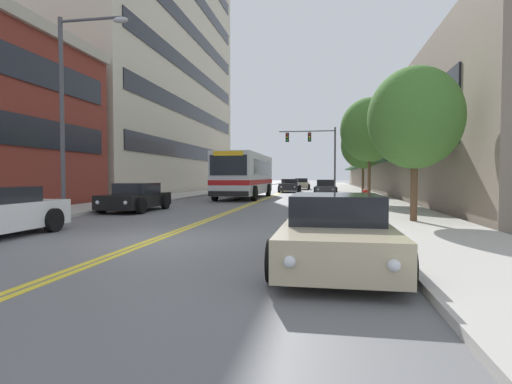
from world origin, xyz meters
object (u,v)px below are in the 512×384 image
object	(u,v)px
car_dark_grey_parked_right_mid	(325,188)
street_tree_right_near	(415,118)
street_tree_right_mid	(370,130)
city_bus	(245,174)
car_charcoal_moving_lead	(290,186)
street_lamp_left_near	(72,97)
car_black_parked_left_far	(136,198)
car_beige_parked_right_foreground	(336,232)
traffic_signal_mast	(316,146)
car_champagne_moving_second	(302,184)
car_slate_blue_parked_left_near	(237,186)
fire_hydrant	(365,199)
street_tree_right_far	(363,144)

from	to	relation	value
car_dark_grey_parked_right_mid	street_tree_right_near	bearing A→B (deg)	-82.65
street_tree_right_mid	city_bus	bearing A→B (deg)	144.00
car_charcoal_moving_lead	street_lamp_left_near	xyz separation A→B (m)	(-5.56, -27.68, 3.82)
city_bus	car_black_parked_left_far	size ratio (longest dim) A/B	2.46
car_beige_parked_right_foreground	traffic_signal_mast	xyz separation A→B (m)	(-1.12, 33.95, 4.08)
city_bus	car_champagne_moving_second	xyz separation A→B (m)	(3.00, 20.39, -1.17)
car_dark_grey_parked_right_mid	traffic_signal_mast	bearing A→B (deg)	99.96
traffic_signal_mast	street_tree_right_near	distance (m)	27.71
traffic_signal_mast	car_beige_parked_right_foreground	bearing A→B (deg)	-88.11
car_slate_blue_parked_left_near	street_lamp_left_near	xyz separation A→B (m)	(-0.56, -25.04, 3.83)
car_slate_blue_parked_left_near	car_beige_parked_right_foreground	bearing A→B (deg)	-74.34
car_charcoal_moving_lead	street_lamp_left_near	bearing A→B (deg)	-101.35
city_bus	fire_hydrant	size ratio (longest dim) A/B	11.81
car_charcoal_moving_lead	traffic_signal_mast	world-z (taller)	traffic_signal_mast
car_dark_grey_parked_right_mid	fire_hydrant	world-z (taller)	car_dark_grey_parked_right_mid
street_tree_right_near	car_beige_parked_right_foreground	bearing A→B (deg)	-112.36
car_beige_parked_right_foreground	car_charcoal_moving_lead	bearing A→B (deg)	96.29
car_champagne_moving_second	street_tree_right_mid	size ratio (longest dim) A/B	0.71
city_bus	fire_hydrant	xyz separation A→B (m)	(7.56, -10.89, -1.23)
car_black_parked_left_far	car_champagne_moving_second	size ratio (longest dim) A/B	1.04
city_bus	car_charcoal_moving_lead	bearing A→B (deg)	79.07
car_champagne_moving_second	street_tree_right_far	distance (m)	16.26
car_charcoal_moving_lead	traffic_signal_mast	bearing A→B (deg)	5.50
car_beige_parked_right_foreground	street_tree_right_mid	distance (m)	16.40
car_charcoal_moving_lead	car_champagne_moving_second	bearing A→B (deg)	85.24
car_slate_blue_parked_left_near	traffic_signal_mast	xyz separation A→B (m)	(7.59, 2.89, 4.04)
car_dark_grey_parked_right_mid	car_slate_blue_parked_left_near	bearing A→B (deg)	162.16
car_dark_grey_parked_right_mid	car_champagne_moving_second	world-z (taller)	car_champagne_moving_second
car_charcoal_moving_lead	car_beige_parked_right_foreground	bearing A→B (deg)	-83.71
city_bus	fire_hydrant	bearing A→B (deg)	-55.23
car_champagne_moving_second	traffic_signal_mast	distance (m)	9.39
traffic_signal_mast	car_charcoal_moving_lead	bearing A→B (deg)	-174.50
car_champagne_moving_second	street_lamp_left_near	size ratio (longest dim) A/B	0.56
street_tree_right_near	car_slate_blue_parked_left_near	bearing A→B (deg)	114.90
city_bus	street_lamp_left_near	world-z (taller)	street_lamp_left_near
city_bus	car_slate_blue_parked_left_near	bearing A→B (deg)	106.35
street_lamp_left_near	fire_hydrant	world-z (taller)	street_lamp_left_near
car_slate_blue_parked_left_near	street_tree_right_mid	distance (m)	19.09
car_slate_blue_parked_left_near	street_lamp_left_near	distance (m)	25.34
street_tree_right_near	street_lamp_left_near	bearing A→B (deg)	-177.60
car_champagne_moving_second	car_charcoal_moving_lead	bearing A→B (deg)	-94.76
car_black_parked_left_far	street_tree_right_far	xyz separation A→B (m)	(11.74, 17.69, 3.70)
car_black_parked_left_far	car_dark_grey_parked_right_mid	distance (m)	20.35
car_dark_grey_parked_right_mid	street_tree_right_near	xyz separation A→B (m)	(2.81, -21.78, 2.88)
fire_hydrant	car_champagne_moving_second	bearing A→B (deg)	98.30
car_dark_grey_parked_right_mid	street_tree_right_far	xyz separation A→B (m)	(3.12, -0.75, 3.70)
car_slate_blue_parked_left_near	car_dark_grey_parked_right_mid	distance (m)	9.01
city_bus	street_tree_right_near	bearing A→B (deg)	-60.44
car_beige_parked_right_foreground	street_tree_right_far	distance (m)	27.96
car_slate_blue_parked_left_near	car_dark_grey_parked_right_mid	world-z (taller)	car_slate_blue_parked_left_near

